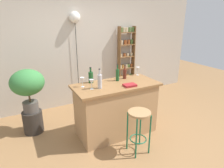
% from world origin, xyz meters
% --- Properties ---
extents(ground, '(12.00, 12.00, 0.00)m').
position_xyz_m(ground, '(0.00, 0.00, 0.00)').
color(ground, olive).
extents(back_wall, '(6.40, 0.10, 2.80)m').
position_xyz_m(back_wall, '(0.00, 1.95, 1.40)').
color(back_wall, '#BCB2A3').
rests_on(back_wall, ground).
extents(kitchen_counter, '(1.50, 0.71, 0.95)m').
position_xyz_m(kitchen_counter, '(0.00, 0.30, 0.48)').
color(kitchen_counter, tan).
rests_on(kitchen_counter, ground).
extents(bar_stool, '(0.35, 0.35, 0.70)m').
position_xyz_m(bar_stool, '(0.04, -0.36, 0.53)').
color(bar_stool, '#196642').
rests_on(bar_stool, ground).
extents(spice_shelf, '(0.45, 0.15, 1.83)m').
position_xyz_m(spice_shelf, '(1.13, 1.80, 0.97)').
color(spice_shelf, brown).
rests_on(spice_shelf, ground).
extents(plant_stool, '(0.35, 0.35, 0.42)m').
position_xyz_m(plant_stool, '(-1.36, 1.02, 0.21)').
color(plant_stool, '#2D2823').
rests_on(plant_stool, ground).
extents(potted_plant, '(0.58, 0.52, 0.79)m').
position_xyz_m(potted_plant, '(-1.36, 1.02, 0.94)').
color(potted_plant, '#514C47').
rests_on(potted_plant, plant_stool).
extents(bottle_vinegar, '(0.06, 0.06, 0.31)m').
position_xyz_m(bottle_vinegar, '(0.11, 0.46, 1.07)').
color(bottle_vinegar, '#194C23').
rests_on(bottle_vinegar, kitchen_counter).
extents(bottle_sauce_amber, '(0.07, 0.07, 0.33)m').
position_xyz_m(bottle_sauce_amber, '(-0.34, 0.24, 1.08)').
color(bottle_sauce_amber, '#B2B2B7').
rests_on(bottle_sauce_amber, kitchen_counter).
extents(bottle_spirits_clear, '(0.07, 0.07, 0.26)m').
position_xyz_m(bottle_spirits_clear, '(0.29, 0.50, 1.05)').
color(bottle_spirits_clear, '#5B2319').
rests_on(bottle_spirits_clear, kitchen_counter).
extents(bottle_soda_blue, '(0.08, 0.08, 0.28)m').
position_xyz_m(bottle_soda_blue, '(-0.36, 0.58, 1.06)').
color(bottle_soda_blue, '#194C23').
rests_on(bottle_soda_blue, kitchen_counter).
extents(wine_glass_left, '(0.07, 0.07, 0.16)m').
position_xyz_m(wine_glass_left, '(0.65, 0.58, 1.07)').
color(wine_glass_left, silver).
rests_on(wine_glass_left, kitchen_counter).
extents(wine_glass_center, '(0.07, 0.07, 0.16)m').
position_xyz_m(wine_glass_center, '(-0.56, 0.44, 1.07)').
color(wine_glass_center, silver).
rests_on(wine_glass_center, kitchen_counter).
extents(wine_glass_right, '(0.07, 0.07, 0.16)m').
position_xyz_m(wine_glass_right, '(-0.47, 0.27, 1.07)').
color(wine_glass_right, silver).
rests_on(wine_glass_right, kitchen_counter).
extents(cookbook, '(0.22, 0.16, 0.03)m').
position_xyz_m(cookbook, '(0.15, 0.10, 0.97)').
color(cookbook, maroon).
rests_on(cookbook, kitchen_counter).
extents(pendant_globe_light, '(0.24, 0.24, 2.17)m').
position_xyz_m(pendant_globe_light, '(-0.19, 1.84, 2.03)').
color(pendant_globe_light, black).
rests_on(pendant_globe_light, ground).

